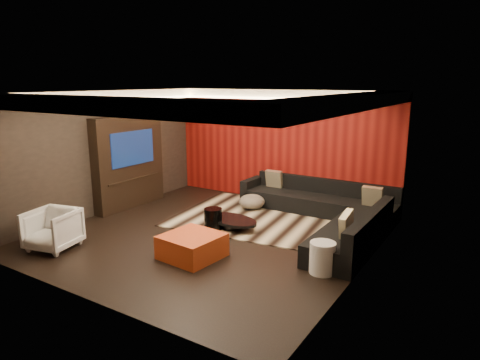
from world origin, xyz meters
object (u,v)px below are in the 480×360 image
Objects in this scene: coffee_table at (232,223)px; orange_ottoman at (192,246)px; drum_stool at (213,219)px; armchair at (53,229)px; sectional_sofa at (329,213)px; white_side_table at (322,258)px.

orange_ottoman is (0.21, -1.59, 0.09)m from coffee_table.
coffee_table is 0.42m from drum_stool.
coffee_table is 1.61m from orange_ottoman.
coffee_table is 3.43m from armchair.
sectional_sofa is at bearing 64.64° from orange_ottoman.
armchair is 0.22× the size of sectional_sofa.
white_side_table is 0.56× the size of orange_ottoman.
drum_stool is at bearing 38.82° from armchair.
drum_stool is 0.54× the size of armchair.
white_side_table is 2.42m from sectional_sofa.
armchair reaches higher than drum_stool.
drum_stool is (-0.30, -0.26, 0.12)m from coffee_table.
drum_stool reaches higher than orange_ottoman.
coffee_table is 2.71× the size of drum_stool.
coffee_table is at bearing -140.25° from sectional_sofa.
orange_ottoman is (0.51, -1.33, -0.03)m from drum_stool.
white_side_table is 4.83m from armchair.
orange_ottoman is at bearing -69.13° from drum_stool.
sectional_sofa is at bearing 33.61° from armchair.
sectional_sofa reaches higher than drum_stool.
coffee_table is 1.28× the size of orange_ottoman.
white_side_table is at bearing 7.29° from armchair.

